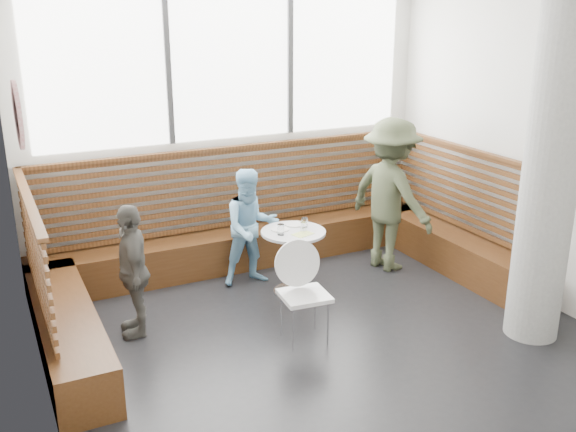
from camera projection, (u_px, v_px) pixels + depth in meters
name	position (u px, v px, depth m)	size (l,w,h in m)	color
room	(339.00, 182.00, 5.51)	(5.00, 5.00, 3.20)	silver
booth	(258.00, 246.00, 7.39)	(5.00, 2.50, 1.44)	#412410
concrete_column	(550.00, 174.00, 5.77)	(0.50, 0.50, 3.20)	gray
wall_art	(18.00, 115.00, 4.60)	(0.50, 0.50, 0.03)	white
cafe_table	(293.00, 249.00, 7.00)	(0.70, 0.70, 0.72)	silver
cafe_chair	(301.00, 284.00, 6.03)	(0.45, 0.44, 0.95)	white
adult_man	(391.00, 195.00, 7.58)	(1.18, 0.68, 1.83)	#434A31
child_back	(251.00, 227.00, 7.21)	(0.65, 0.51, 1.34)	#83BFE4
child_left	(133.00, 270.00, 6.09)	(0.77, 0.32, 1.31)	#52504A
plate_near	(280.00, 229.00, 6.97)	(0.20, 0.20, 0.01)	white
plate_far	(294.00, 224.00, 7.12)	(0.21, 0.21, 0.01)	white
glass_left	(281.00, 230.00, 6.80)	(0.07, 0.07, 0.12)	white
glass_mid	(304.00, 227.00, 6.90)	(0.07, 0.07, 0.10)	white
glass_right	(304.00, 222.00, 7.05)	(0.07, 0.07, 0.11)	white
menu_card	(303.00, 234.00, 6.84)	(0.21, 0.15, 0.00)	#A5C64C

